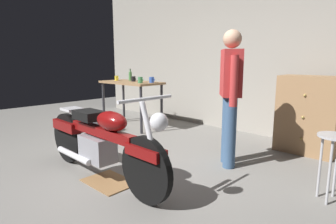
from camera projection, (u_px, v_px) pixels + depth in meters
name	position (u px, v px, depth m)	size (l,w,h in m)	color
ground_plane	(130.00, 176.00, 3.24)	(12.00, 12.00, 0.00)	gray
back_wall	(252.00, 46.00, 4.96)	(8.00, 0.12, 3.10)	gray
workbench	(131.00, 87.00, 5.57)	(1.30, 0.64, 0.90)	#99724C
motorcycle	(100.00, 140.00, 3.09)	(2.19, 0.60, 1.00)	black
person_standing	(230.00, 92.00, 3.44)	(0.41, 0.46, 1.67)	#3C5A7F
shop_stool	(335.00, 150.00, 2.59)	(0.32, 0.32, 0.64)	#B2B2B7
wooden_dresser	(308.00, 115.00, 3.99)	(0.80, 0.47, 1.10)	#99724C
drip_tray	(109.00, 182.00, 3.08)	(0.56, 0.40, 0.01)	olive
storage_bin	(95.00, 123.00, 5.25)	(0.44, 0.32, 0.34)	gray
mug_blue_enamel	(152.00, 80.00, 5.22)	(0.13, 0.09, 0.11)	#2D51AD
mug_yellow_tall	(117.00, 78.00, 5.79)	(0.11, 0.08, 0.10)	yellow
mug_green_speckled	(140.00, 80.00, 5.14)	(0.12, 0.09, 0.11)	#3D7F4C
mug_black_matte	(133.00, 79.00, 5.55)	(0.12, 0.09, 0.10)	black
bottle	(130.00, 76.00, 5.75)	(0.06, 0.06, 0.24)	#4C8C4C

